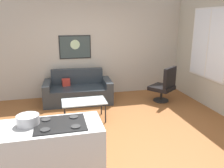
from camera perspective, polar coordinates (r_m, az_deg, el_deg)
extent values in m
cube|color=brown|center=(4.65, 0.47, -11.69)|extent=(6.40, 6.40, 0.04)
cube|color=#B7AC9B|center=(6.55, -4.80, 9.36)|extent=(6.40, 0.05, 2.80)
cube|color=#282F35|center=(6.14, -8.33, -2.60)|extent=(1.43, 0.94, 0.42)
cube|color=#282F35|center=(6.37, -8.62, 1.94)|extent=(1.39, 0.24, 0.41)
cube|color=#282F35|center=(6.14, -15.65, -2.24)|extent=(0.23, 0.88, 0.58)
cube|color=#282F35|center=(6.19, -1.13, -1.50)|extent=(0.23, 0.88, 0.58)
cube|color=#B83226|center=(6.20, -11.31, 0.41)|extent=(0.21, 0.13, 0.20)
cube|color=silver|center=(4.96, -6.95, -4.32)|extent=(0.93, 0.54, 0.02)
cylinder|color=#232326|center=(4.81, -11.54, -8.04)|extent=(0.03, 0.03, 0.42)
cylinder|color=#232326|center=(4.90, -1.62, -7.25)|extent=(0.03, 0.03, 0.42)
cylinder|color=#232326|center=(5.22, -11.77, -6.08)|extent=(0.03, 0.03, 0.42)
cylinder|color=#232326|center=(5.31, -2.66, -5.39)|extent=(0.03, 0.03, 0.42)
cylinder|color=black|center=(6.35, 12.01, -3.95)|extent=(0.40, 0.40, 0.04)
cylinder|color=black|center=(6.29, 12.10, -2.32)|extent=(0.06, 0.06, 0.34)
cube|color=black|center=(6.24, 12.19, -0.93)|extent=(0.79, 0.78, 0.10)
cube|color=black|center=(6.07, 14.13, 1.54)|extent=(0.51, 0.41, 0.53)
cube|color=silver|center=(3.10, -17.51, -17.66)|extent=(1.54, 0.61, 0.91)
cube|color=black|center=(2.86, -12.65, -9.60)|extent=(0.60, 0.49, 0.01)
cylinder|color=#2D2D2D|center=(2.73, -16.21, -10.83)|extent=(0.11, 0.11, 0.01)
cylinder|color=#2D2D2D|center=(2.73, -8.97, -10.36)|extent=(0.11, 0.11, 0.01)
cylinder|color=#2D2D2D|center=(2.99, -16.03, -8.46)|extent=(0.11, 0.11, 0.01)
cylinder|color=#2D2D2D|center=(2.99, -9.46, -8.04)|extent=(0.11, 0.11, 0.01)
cylinder|color=silver|center=(2.95, -19.98, -9.36)|extent=(0.15, 0.15, 0.01)
cylinder|color=silver|center=(2.93, -20.08, -8.39)|extent=(0.27, 0.27, 0.12)
cube|color=black|center=(6.45, -9.13, 9.01)|extent=(0.86, 0.01, 0.63)
cube|color=#394543|center=(6.44, -9.12, 9.01)|extent=(0.81, 0.02, 0.58)
cylinder|color=beige|center=(6.42, -9.14, 9.61)|extent=(0.26, 0.01, 0.26)
cube|color=silver|center=(6.11, 22.80, 9.16)|extent=(0.02, 1.37, 1.70)
cube|color=white|center=(6.11, 22.72, 9.16)|extent=(0.01, 1.29, 1.62)
cube|color=silver|center=(6.10, 22.69, 9.16)|extent=(0.01, 0.04, 1.62)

